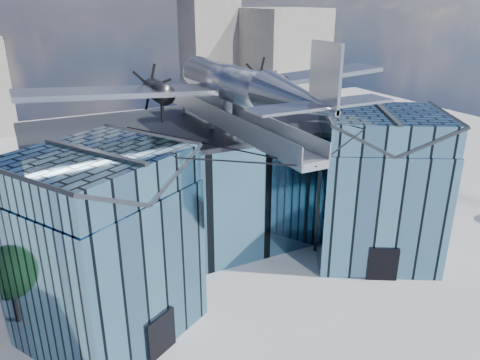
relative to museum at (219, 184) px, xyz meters
name	(u,v)px	position (x,y,z in m)	size (l,w,h in m)	color
ground_plane	(252,278)	(0.00, -5.82, -5.54)	(120.00, 120.00, 0.00)	gray
museum	(219,184)	(0.00, 0.00, 0.00)	(32.88, 24.50, 17.60)	teal
bg_towers	(109,63)	(1.45, 44.67, 4.47)	(77.00, 24.50, 26.00)	gray
tree_side_e	(400,144)	(26.34, 6.46, -1.96)	(3.91, 3.91, 5.28)	black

